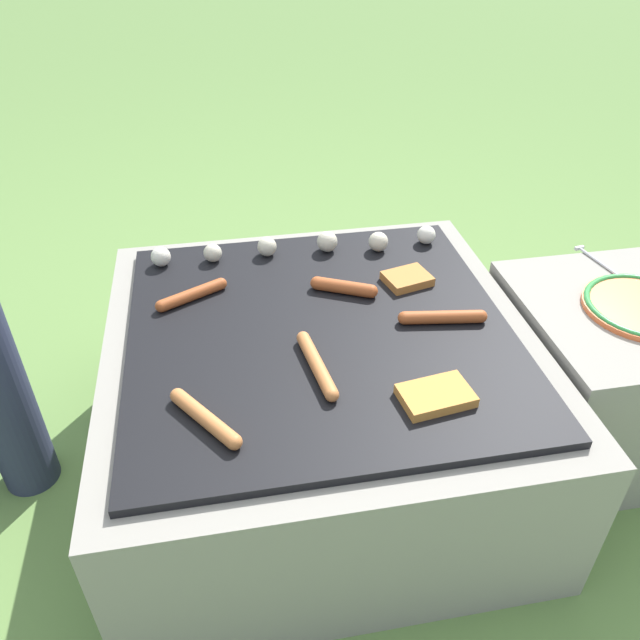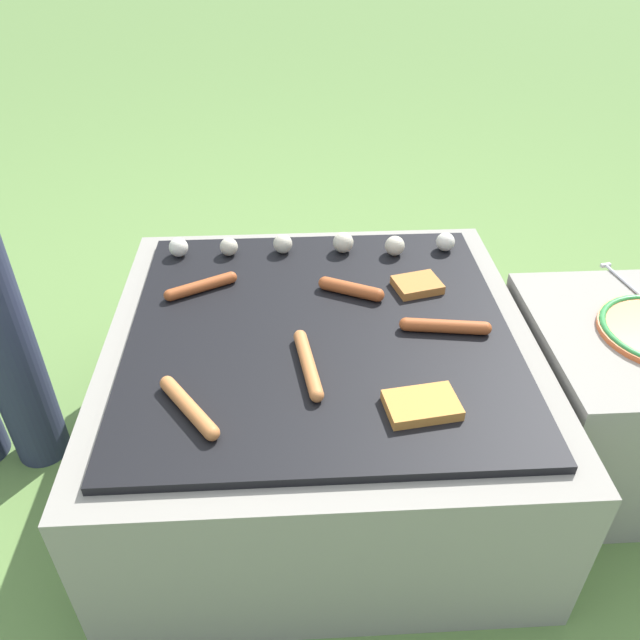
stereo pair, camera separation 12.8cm
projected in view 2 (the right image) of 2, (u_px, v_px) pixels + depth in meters
name	position (u px, v px, depth m)	size (l,w,h in m)	color
ground_plane	(320.00, 456.00, 1.52)	(14.00, 14.00, 0.00)	#608442
grill	(320.00, 398.00, 1.41)	(0.89, 0.89, 0.39)	gray
side_ledge	(629.00, 399.00, 1.40)	(0.48, 0.46, 0.39)	gray
sausage_back_right	(351.00, 289.00, 1.38)	(0.14, 0.08, 0.03)	#A34C23
sausage_front_center	(445.00, 326.00, 1.27)	(0.19, 0.05, 0.03)	#A34C23
sausage_back_left	(308.00, 364.00, 1.18)	(0.05, 0.20, 0.03)	#C6753D
sausage_mid_right	(201.00, 286.00, 1.39)	(0.16, 0.09, 0.03)	#A34C23
sausage_front_right	(189.00, 407.00, 1.08)	(0.12, 0.15, 0.03)	#C6753D
bread_slice_center	(422.00, 405.00, 1.09)	(0.14, 0.10, 0.02)	#D18438
bread_slice_left	(417.00, 285.00, 1.40)	(0.12, 0.10, 0.02)	#B27033
mushroom_row	(317.00, 245.00, 1.52)	(0.70, 0.07, 0.05)	silver
fork_utensil	(625.00, 282.00, 1.42)	(0.05, 0.18, 0.01)	silver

